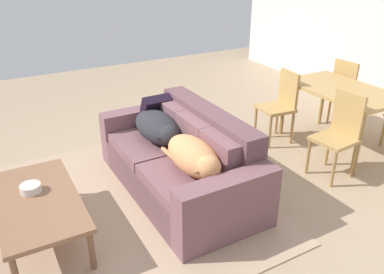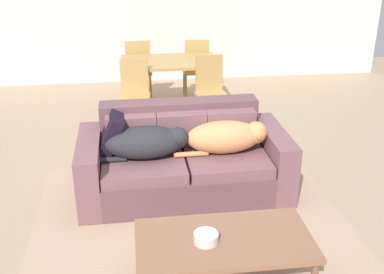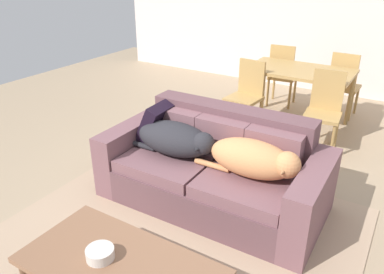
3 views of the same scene
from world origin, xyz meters
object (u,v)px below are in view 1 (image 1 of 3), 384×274
couch (183,161)px  dining_chair_near_left (280,103)px  dog_on_left_cushion (158,127)px  bowl_on_coffee_table (31,188)px  throw_pillow_by_left_arm (158,111)px  dining_chair_far_left (347,91)px  dining_table (342,94)px  coffee_table (38,203)px  dog_on_right_cushion (194,157)px  dining_chair_near_right (339,132)px

couch → dining_chair_near_left: bearing=104.2°
dog_on_left_cushion → bowl_on_coffee_table: bearing=-76.5°
throw_pillow_by_left_arm → bowl_on_coffee_table: bearing=-65.5°
dining_chair_far_left → dining_table: bearing=120.1°
couch → dining_chair_near_left: (-0.44, 1.65, 0.20)m
throw_pillow_by_left_arm → dining_chair_far_left: size_ratio=0.44×
throw_pillow_by_left_arm → coffee_table: 1.73m
dog_on_right_cushion → dining_chair_near_right: 1.73m
bowl_on_coffee_table → couch: bearing=89.8°
couch → dining_table: couch is taller
dog_on_right_cushion → dining_chair_near_left: (-0.86, 1.74, -0.08)m
dining_chair_near_left → dining_chair_near_right: size_ratio=0.98×
throw_pillow_by_left_arm → dining_table: throw_pillow_by_left_arm is taller
coffee_table → dining_table: size_ratio=0.94×
dog_on_right_cushion → dining_chair_near_right: (0.13, 1.72, -0.08)m
dog_on_right_cushion → coffee_table: bearing=-102.9°
throw_pillow_by_left_arm → dining_chair_far_left: (0.33, 2.73, -0.10)m
couch → dog_on_left_cushion: (-0.35, -0.11, 0.27)m
dog_on_left_cushion → dining_chair_near_left: 1.76m
dog_on_right_cushion → dining_table: 2.30m
coffee_table → dining_chair_far_left: (-0.50, 4.23, 0.15)m
throw_pillow_by_left_arm → bowl_on_coffee_table: 1.68m
bowl_on_coffee_table → dining_chair_far_left: 4.27m
dog_on_left_cushion → dining_table: 2.32m
dog_on_right_cushion → dining_chair_near_right: bearing=84.8°
coffee_table → bowl_on_coffee_table: 0.16m
throw_pillow_by_left_arm → coffee_table: (0.83, -1.50, -0.25)m
bowl_on_coffee_table → dining_chair_near_left: size_ratio=0.19×
dining_table → bowl_on_coffee_table: bearing=-91.0°
dog_on_left_cushion → dining_chair_near_right: (0.91, 1.73, -0.07)m
throw_pillow_by_left_arm → dining_chair_far_left: bearing=83.2°
dog_on_left_cushion → dog_on_right_cushion: size_ratio=1.02×
dog_on_right_cushion → dining_chair_near_left: 1.95m
dog_on_right_cushion → couch: bearing=166.1°
dining_table → dining_chair_near_right: bearing=-48.1°
dining_table → dining_chair_near_right: dining_chair_near_right is taller
dining_chair_near_right → dining_table: bearing=126.0°
couch → dining_table: bearing=87.7°
dining_chair_near_left → coffee_table: bearing=-74.4°
dog_on_right_cushion → dining_chair_far_left: 2.99m
dog_on_left_cushion → dining_chair_near_right: bearing=61.6°
dining_chair_near_right → dining_chair_near_left: bearing=173.0°
dog_on_right_cushion → dining_table: size_ratio=0.68×
dining_chair_near_right → bowl_on_coffee_table: bearing=-106.0°
coffee_table → dining_table: (-0.07, 3.63, 0.33)m
dining_chair_near_right → dining_chair_far_left: bearing=122.8°
throw_pillow_by_left_arm → dining_table: size_ratio=0.31×
couch → bowl_on_coffee_table: couch is taller
dining_table → throw_pillow_by_left_arm: bearing=-109.6°
couch → coffee_table: couch is taller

